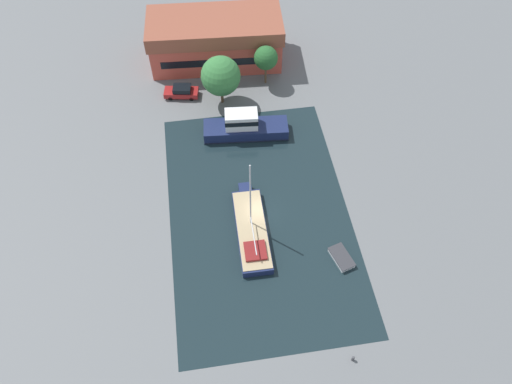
# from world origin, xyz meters

# --- Properties ---
(ground_plane) EXTENTS (440.00, 440.00, 0.00)m
(ground_plane) POSITION_xyz_m (0.00, 0.00, 0.00)
(ground_plane) COLOR slate
(water_canal) EXTENTS (20.28, 32.86, 0.01)m
(water_canal) POSITION_xyz_m (0.00, 0.00, 0.00)
(water_canal) COLOR #19282D
(water_canal) RESTS_ON ground
(warehouse_building) EXTENTS (19.34, 9.74, 6.68)m
(warehouse_building) POSITION_xyz_m (-1.90, 28.51, 3.38)
(warehouse_building) COLOR #C64C3D
(warehouse_building) RESTS_ON ground
(quay_tree_near_building) EXTENTS (3.25, 3.25, 5.90)m
(quay_tree_near_building) POSITION_xyz_m (4.34, 22.21, 4.25)
(quay_tree_near_building) COLOR brown
(quay_tree_near_building) RESTS_ON ground
(quay_tree_by_water) EXTENTS (5.19, 5.19, 7.09)m
(quay_tree_by_water) POSITION_xyz_m (-2.10, 19.18, 4.48)
(quay_tree_by_water) COLOR brown
(quay_tree_by_water) RESTS_ON ground
(parked_car) EXTENTS (4.87, 2.65, 1.67)m
(parked_car) POSITION_xyz_m (-7.48, 21.15, 0.83)
(parked_car) COLOR maroon
(parked_car) RESTS_ON ground
(sailboat_moored) EXTENTS (3.42, 11.89, 10.79)m
(sailboat_moored) POSITION_xyz_m (-1.22, -2.30, 0.58)
(sailboat_moored) COLOR #19234C
(sailboat_moored) RESTS_ON water_canal
(motor_cruiser) EXTENTS (11.06, 4.11, 3.68)m
(motor_cruiser) POSITION_xyz_m (0.07, 12.77, 1.32)
(motor_cruiser) COLOR #19234C
(motor_cruiser) RESTS_ON water_canal
(small_dinghy) EXTENTS (2.52, 3.48, 0.55)m
(small_dinghy) POSITION_xyz_m (7.79, -7.06, 0.29)
(small_dinghy) COLOR silver
(small_dinghy) RESTS_ON water_canal
(mooring_bollard) EXTENTS (0.28, 0.28, 0.75)m
(mooring_bollard) POSITION_xyz_m (6.12, -17.73, 0.40)
(mooring_bollard) COLOR #47474C
(mooring_bollard) RESTS_ON ground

